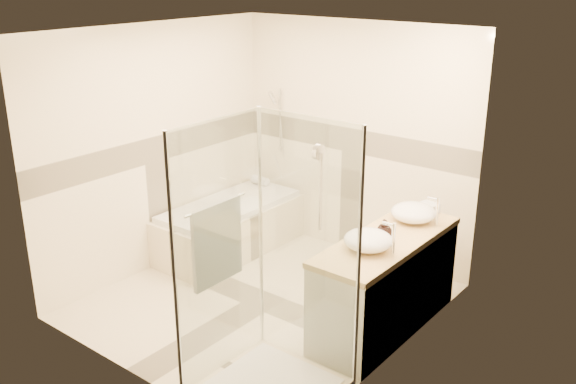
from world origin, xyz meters
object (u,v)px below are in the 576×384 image
Objects in this scene: vessel_sink_near at (413,212)px; amenity_bottle_a at (383,230)px; vanity at (385,284)px; shower_enclosure at (263,326)px; vessel_sink_far at (368,240)px; amenity_bottle_b at (385,230)px; bathtub at (230,224)px.

vessel_sink_near is 0.53m from amenity_bottle_a.
vanity is 0.79× the size of shower_enclosure.
vessel_sink_near is 0.77m from vessel_sink_far.
shower_enclosure reaches higher than vessel_sink_near.
shower_enclosure is 12.45× the size of amenity_bottle_b.
amenity_bottle_a is at bearing 90.00° from vessel_sink_far.
amenity_bottle_a reaches higher than bathtub.
amenity_bottle_a is (0.27, 1.23, 0.43)m from shower_enclosure.
shower_enclosure is 11.40× the size of amenity_bottle_a.
vessel_sink_far is at bearing -94.01° from vanity.
amenity_bottle_b is (0.00, 0.03, -0.01)m from amenity_bottle_a.
amenity_bottle_a is (-0.02, -0.04, 0.51)m from vanity.
shower_enclosure is at bearing -105.46° from vessel_sink_far.
vessel_sink_near is 1.01× the size of vessel_sink_far.
vanity is at bearing 66.02° from amenity_bottle_a.
bathtub is 2.47m from shower_enclosure.
shower_enclosure is at bearing -102.97° from vanity.
bathtub is 2.26m from amenity_bottle_a.
bathtub is 2.22m from vessel_sink_near.
vessel_sink_far is (0.00, -0.77, -0.00)m from vessel_sink_near.
vanity is at bearing 44.24° from amenity_bottle_b.
vessel_sink_near is (0.27, 1.75, 0.42)m from shower_enclosure.
vessel_sink_far is at bearing -16.59° from bathtub.
amenity_bottle_a is at bearing 77.45° from shower_enclosure.
vessel_sink_far is at bearing -90.00° from amenity_bottle_a.
vessel_sink_near is (2.13, 0.13, 0.62)m from bathtub.
vessel_sink_near reaches higher than bathtub.
shower_enclosure is (1.86, -1.62, 0.20)m from bathtub.
amenity_bottle_b is at bearing -135.76° from vanity.
vessel_sink_far is 2.21× the size of amenity_bottle_a.
vanity is at bearing -9.25° from bathtub.
shower_enclosure reaches higher than vessel_sink_far.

